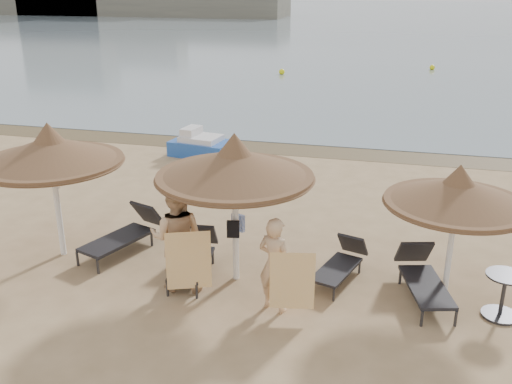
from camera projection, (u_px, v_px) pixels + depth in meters
ground at (246, 290)px, 10.59m from camera, size 160.00×160.00×0.00m
sea at (388, 18)px, 83.26m from camera, size 200.00×140.00×0.03m
wet_sand_strip at (318, 151)px, 19.13m from camera, size 200.00×1.60×0.01m
palapa_left at (50, 151)px, 11.18m from camera, size 2.85×2.85×2.83m
palapa_center at (235, 165)px, 10.20m from camera, size 2.91×2.91×2.89m
palapa_right at (458, 193)px, 9.76m from camera, size 2.51×2.51×2.49m
lounger_far_left at (127, 232)px, 12.02m from camera, size 1.30×2.10×0.89m
lounger_near_left at (195, 255)px, 11.12m from camera, size 0.78×1.86×0.81m
lounger_near_right at (341, 262)px, 10.92m from camera, size 1.00×1.70×0.73m
lounger_far_right at (423, 276)px, 10.30m from camera, size 1.08×1.97×0.84m
side_table at (503, 297)px, 9.63m from camera, size 0.66×0.66×0.80m
person_left at (176, 229)px, 10.27m from camera, size 1.18×0.86×2.37m
person_right at (275, 257)px, 9.64m from camera, size 1.07×0.88×2.00m
towel_left at (189, 261)px, 10.02m from camera, size 0.75×0.31×1.11m
towel_right at (292, 281)px, 9.43m from camera, size 0.74×0.16×1.05m
bag_patterned at (238, 223)px, 10.78m from camera, size 0.28×0.17×0.33m
bag_dark at (233, 229)px, 10.47m from camera, size 0.24×0.12×0.33m
pedal_boat at (201, 145)px, 18.56m from camera, size 2.10×1.44×0.90m
buoy_left at (282, 72)px, 34.29m from camera, size 0.35×0.35×0.35m
buoy_mid at (432, 67)px, 36.03m from camera, size 0.33×0.33×0.33m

